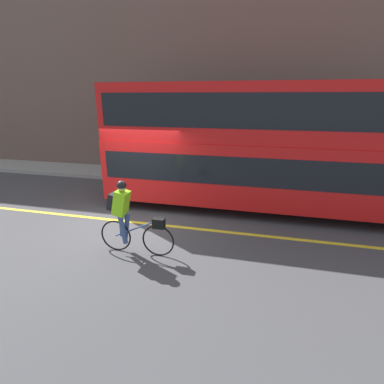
# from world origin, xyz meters

# --- Properties ---
(ground_plane) EXTENTS (80.00, 80.00, 0.00)m
(ground_plane) POSITION_xyz_m (0.00, 0.00, 0.00)
(ground_plane) COLOR #424244
(road_center_line) EXTENTS (50.00, 0.14, 0.01)m
(road_center_line) POSITION_xyz_m (0.00, 0.16, 0.00)
(road_center_line) COLOR yellow
(road_center_line) RESTS_ON ground_plane
(sidewalk_curb) EXTENTS (60.00, 1.92, 0.15)m
(sidewalk_curb) POSITION_xyz_m (0.00, 5.02, 0.08)
(sidewalk_curb) COLOR gray
(sidewalk_curb) RESTS_ON ground_plane
(building_facade) EXTENTS (60.00, 0.30, 9.49)m
(building_facade) POSITION_xyz_m (0.00, 6.13, 4.74)
(building_facade) COLOR brown
(building_facade) RESTS_ON ground_plane
(bus) EXTENTS (9.35, 2.42, 3.78)m
(bus) POSITION_xyz_m (3.44, 2.15, 2.10)
(bus) COLOR black
(bus) RESTS_ON ground_plane
(cyclist_on_bike) EXTENTS (1.76, 0.32, 1.69)m
(cyclist_on_bike) POSITION_xyz_m (0.75, -1.41, 0.90)
(cyclist_on_bike) COLOR black
(cyclist_on_bike) RESTS_ON ground_plane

